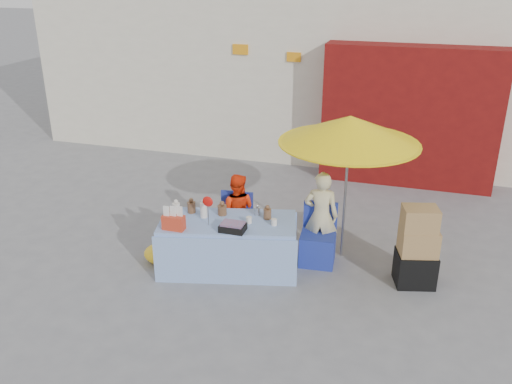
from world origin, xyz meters
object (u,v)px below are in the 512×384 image
(vendor_orange, at_px, (237,211))
(vendor_beige, at_px, (321,216))
(market_table, at_px, (228,244))
(box_stack, at_px, (417,249))
(chair_left, at_px, (234,234))
(umbrella, at_px, (350,130))
(chair_right, at_px, (318,246))

(vendor_orange, distance_m, vendor_beige, 1.25)
(market_table, bearing_deg, box_stack, -6.18)
(chair_left, xyz_separation_m, umbrella, (1.55, 0.28, 1.64))
(market_table, distance_m, chair_left, 0.54)
(chair_left, bearing_deg, market_table, -85.04)
(chair_right, relative_size, box_stack, 0.77)
(market_table, relative_size, box_stack, 1.84)
(market_table, xyz_separation_m, box_stack, (2.49, 0.33, 0.14))
(vendor_orange, height_order, vendor_beige, vendor_beige)
(market_table, bearing_deg, umbrella, 15.11)
(market_table, xyz_separation_m, vendor_orange, (-0.09, 0.66, 0.20))
(chair_left, bearing_deg, vendor_orange, 84.65)
(umbrella, distance_m, box_stack, 1.79)
(vendor_orange, bearing_deg, umbrella, -179.26)
(market_table, height_order, vendor_orange, vendor_orange)
(box_stack, bearing_deg, chair_right, 171.89)
(market_table, relative_size, vendor_beige, 1.54)
(chair_left, distance_m, umbrella, 2.27)
(market_table, bearing_deg, chair_left, 85.98)
(vendor_beige, distance_m, box_stack, 1.38)
(vendor_orange, distance_m, umbrella, 2.04)
(umbrella, bearing_deg, market_table, -151.12)
(chair_left, xyz_separation_m, chair_right, (1.25, 0.00, 0.00))
(vendor_beige, xyz_separation_m, box_stack, (1.33, -0.32, -0.15))
(vendor_orange, xyz_separation_m, vendor_beige, (1.25, 0.00, 0.09))
(chair_right, bearing_deg, vendor_orange, 169.07)
(vendor_orange, bearing_deg, box_stack, 168.06)
(vendor_beige, height_order, umbrella, umbrella)
(market_table, bearing_deg, vendor_orange, 83.90)
(market_table, height_order, vendor_beige, vendor_beige)
(market_table, relative_size, vendor_orange, 1.78)
(chair_left, height_order, umbrella, umbrella)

